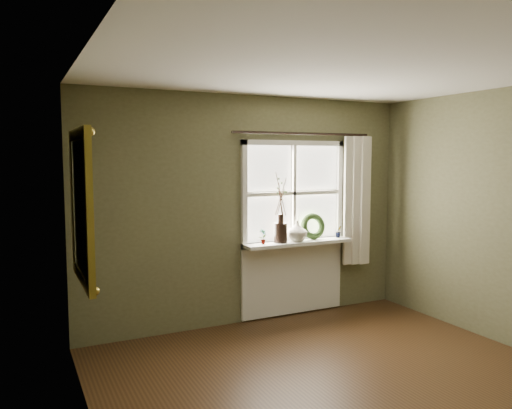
{
  "coord_description": "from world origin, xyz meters",
  "views": [
    {
      "loc": [
        -2.45,
        -2.87,
        1.9
      ],
      "look_at": [
        -0.28,
        1.55,
        1.44
      ],
      "focal_mm": 35.0,
      "sensor_mm": 36.0,
      "label": 1
    }
  ],
  "objects_px": {
    "dark_jug": "(281,233)",
    "cream_vase": "(297,231)",
    "wreath": "(313,229)",
    "gilt_mirror": "(80,206)"
  },
  "relations": [
    {
      "from": "wreath",
      "to": "cream_vase",
      "type": "bearing_deg",
      "value": -168.48
    },
    {
      "from": "dark_jug",
      "to": "cream_vase",
      "type": "distance_m",
      "value": 0.22
    },
    {
      "from": "gilt_mirror",
      "to": "cream_vase",
      "type": "bearing_deg",
      "value": 17.68
    },
    {
      "from": "dark_jug",
      "to": "gilt_mirror",
      "type": "relative_size",
      "value": 0.18
    },
    {
      "from": "cream_vase",
      "to": "wreath",
      "type": "height_order",
      "value": "wreath"
    },
    {
      "from": "wreath",
      "to": "dark_jug",
      "type": "bearing_deg",
      "value": -172.89
    },
    {
      "from": "cream_vase",
      "to": "gilt_mirror",
      "type": "height_order",
      "value": "gilt_mirror"
    },
    {
      "from": "wreath",
      "to": "gilt_mirror",
      "type": "distance_m",
      "value": 2.91
    },
    {
      "from": "cream_vase",
      "to": "wreath",
      "type": "distance_m",
      "value": 0.25
    },
    {
      "from": "dark_jug",
      "to": "wreath",
      "type": "relative_size",
      "value": 0.72
    }
  ]
}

